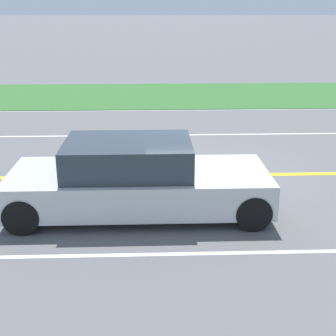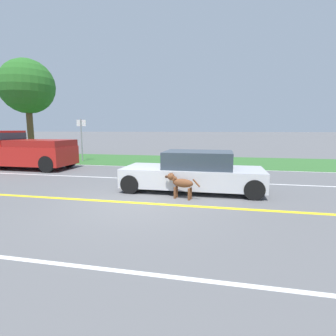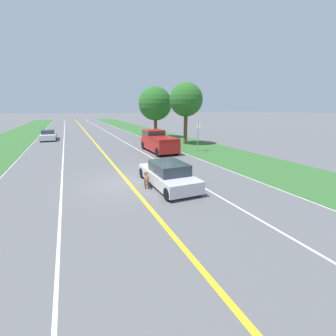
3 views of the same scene
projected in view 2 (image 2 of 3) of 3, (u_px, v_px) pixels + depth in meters
The scene contains 11 objects.
ground_plane at pixel (138, 203), 7.43m from camera, with size 400.00×400.00×0.00m, color #5B5B5E.
centre_divider_line at pixel (138, 203), 7.43m from camera, with size 0.18×160.00×0.01m, color yellow.
lane_edge_line_right at pixel (179, 168), 14.21m from camera, with size 0.14×160.00×0.01m, color white.
lane_dash_same_dir at pixel (165, 180), 10.82m from camera, with size 0.10×160.00×0.01m, color white.
lane_dash_oncoming at pixel (66, 265), 4.04m from camera, with size 0.10×160.00×0.01m, color white.
grass_verge_right at pixel (186, 161), 17.11m from camera, with size 6.00×160.00×0.03m, color #33662D.
ego_car at pixel (194, 172), 8.87m from camera, with size 1.88×4.66×1.35m.
dog at pixel (180, 183), 7.84m from camera, with size 0.41×1.13×0.78m.
pickup_truck at pixel (19, 150), 13.86m from camera, with size 2.08×5.22×2.00m.
roadside_tree_right_near at pixel (27, 87), 18.37m from camera, with size 3.75×3.75×6.93m.
street_sign at pixel (82, 135), 16.83m from camera, with size 0.11×0.64×2.72m.
Camera 2 is at (-6.88, -2.32, 2.08)m, focal length 28.00 mm.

